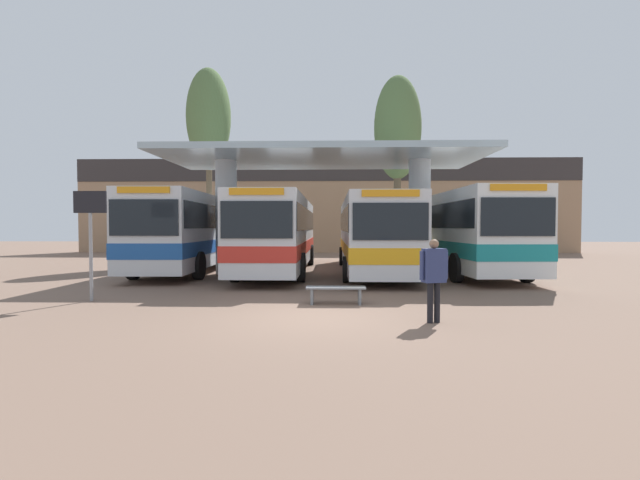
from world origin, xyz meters
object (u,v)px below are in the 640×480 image
object	(u,v)px
waiting_bench_near_pillar	(336,291)
transit_bus_far_right_bay	(461,230)
info_sign_platform	(90,223)
pedestrian_waiting	(434,272)
poplar_tree_behind_right	(398,130)
transit_bus_left_bay	(191,230)
transit_bus_right_bay	(372,232)
transit_bus_center_bay	(280,231)
poplar_tree_behind_left	(209,119)

from	to	relation	value
waiting_bench_near_pillar	transit_bus_far_right_bay	bearing A→B (deg)	54.06
info_sign_platform	pedestrian_waiting	world-z (taller)	info_sign_platform
transit_bus_far_right_bay	poplar_tree_behind_right	bearing A→B (deg)	-76.18
transit_bus_left_bay	transit_bus_far_right_bay	world-z (taller)	transit_bus_far_right_bay
poplar_tree_behind_right	transit_bus_right_bay	bearing A→B (deg)	-108.97
transit_bus_center_bay	waiting_bench_near_pillar	xyz separation A→B (m)	(2.45, -8.28, -1.51)
transit_bus_far_right_bay	transit_bus_right_bay	bearing A→B (deg)	-8.20
waiting_bench_near_pillar	poplar_tree_behind_left	world-z (taller)	poplar_tree_behind_left
transit_bus_far_right_bay	pedestrian_waiting	size ratio (longest dim) A/B	5.95
transit_bus_left_bay	info_sign_platform	size ratio (longest dim) A/B	3.53
transit_bus_left_bay	poplar_tree_behind_right	xyz separation A→B (m)	(10.38, 5.86, 5.86)
info_sign_platform	pedestrian_waiting	bearing A→B (deg)	-15.56
waiting_bench_near_pillar	pedestrian_waiting	size ratio (longest dim) A/B	0.88
transit_bus_center_bay	pedestrian_waiting	world-z (taller)	transit_bus_center_bay
transit_bus_far_right_bay	poplar_tree_behind_left	world-z (taller)	poplar_tree_behind_left
transit_bus_center_bay	poplar_tree_behind_right	xyz separation A→B (m)	(6.25, 5.93, 5.93)
poplar_tree_behind_left	poplar_tree_behind_right	size ratio (longest dim) A/B	1.01
transit_bus_far_right_bay	waiting_bench_near_pillar	xyz separation A→B (m)	(-5.64, -7.79, -1.58)
pedestrian_waiting	poplar_tree_behind_right	bearing A→B (deg)	68.51
transit_bus_center_bay	transit_bus_far_right_bay	size ratio (longest dim) A/B	1.16
transit_bus_far_right_bay	transit_bus_left_bay	bearing A→B (deg)	-4.80
transit_bus_center_bay	transit_bus_right_bay	distance (m)	4.19
transit_bus_center_bay	poplar_tree_behind_left	world-z (taller)	poplar_tree_behind_left
pedestrian_waiting	transit_bus_left_bay	bearing A→B (deg)	114.12
transit_bus_far_right_bay	pedestrian_waiting	bearing A→B (deg)	67.93
transit_bus_far_right_bay	transit_bus_center_bay	bearing A→B (deg)	-5.64
pedestrian_waiting	poplar_tree_behind_left	xyz separation A→B (m)	(-9.14, 15.20, 7.11)
transit_bus_left_bay	waiting_bench_near_pillar	size ratio (longest dim) A/B	6.81
poplar_tree_behind_right	pedestrian_waiting	bearing A→B (deg)	-96.11
transit_bus_right_bay	transit_bus_center_bay	bearing A→B (deg)	-0.90
waiting_bench_near_pillar	poplar_tree_behind_right	world-z (taller)	poplar_tree_behind_right
transit_bus_left_bay	info_sign_platform	world-z (taller)	transit_bus_left_bay
transit_bus_left_bay	transit_bus_center_bay	size ratio (longest dim) A/B	0.87
transit_bus_left_bay	poplar_tree_behind_left	xyz separation A→B (m)	(-0.51, 4.73, 6.28)
transit_bus_left_bay	transit_bus_right_bay	size ratio (longest dim) A/B	0.87
transit_bus_center_bay	transit_bus_right_bay	xyz separation A→B (m)	(4.19, -0.08, -0.05)
transit_bus_far_right_bay	poplar_tree_behind_right	size ratio (longest dim) A/B	0.97
waiting_bench_near_pillar	info_sign_platform	distance (m)	6.97
pedestrian_waiting	poplar_tree_behind_left	size ratio (longest dim) A/B	0.16
pedestrian_waiting	transit_bus_right_bay	bearing A→B (deg)	76.38
waiting_bench_near_pillar	pedestrian_waiting	bearing A→B (deg)	-45.92
info_sign_platform	transit_bus_left_bay	bearing A→B (deg)	88.91
transit_bus_far_right_bay	poplar_tree_behind_left	bearing A→B (deg)	-24.73
poplar_tree_behind_left	poplar_tree_behind_right	world-z (taller)	poplar_tree_behind_left
info_sign_platform	poplar_tree_behind_left	xyz separation A→B (m)	(-0.35, 12.75, 6.05)
transit_bus_far_right_bay	info_sign_platform	size ratio (longest dim) A/B	3.50
info_sign_platform	poplar_tree_behind_left	bearing A→B (deg)	91.59
transit_bus_left_bay	waiting_bench_near_pillar	distance (m)	10.74
info_sign_platform	poplar_tree_behind_right	distance (m)	18.31
transit_bus_center_bay	poplar_tree_behind_right	world-z (taller)	poplar_tree_behind_right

